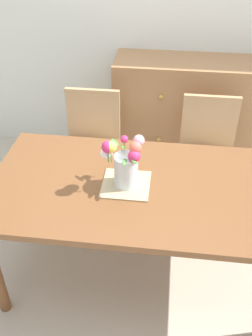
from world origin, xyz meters
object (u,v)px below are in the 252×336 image
(chair_right, at_px, (207,147))
(dresser, at_px, (195,116))
(chair_left, at_px, (92,140))
(flower_vase, at_px, (125,163))
(dining_table, at_px, (139,196))

(chair_right, distance_m, dresser, 0.53)
(chair_left, xyz_separation_m, chair_right, (0.90, 0.00, 0.00))
(chair_left, bearing_deg, chair_right, -180.00)
(chair_right, relative_size, flower_vase, 2.92)
(chair_left, relative_size, flower_vase, 2.92)
(chair_left, bearing_deg, flower_vase, 114.23)
(dining_table, height_order, flower_vase, flower_vase)
(chair_right, xyz_separation_m, dresser, (-0.08, 0.52, -0.02))
(chair_left, distance_m, flower_vase, 0.98)
(chair_left, bearing_deg, dresser, -147.54)
(dining_table, height_order, chair_right, chair_right)
(dining_table, distance_m, dresser, 1.39)
(dresser, bearing_deg, chair_right, -81.04)
(dresser, height_order, flower_vase, flower_vase)
(dining_table, height_order, dresser, dresser)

